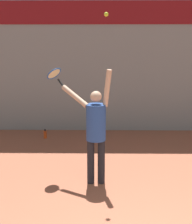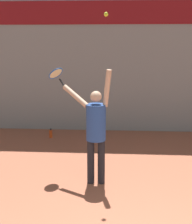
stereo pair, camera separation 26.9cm
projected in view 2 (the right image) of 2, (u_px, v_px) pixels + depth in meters
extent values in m
cube|color=gray|center=(132.00, 42.00, 8.53)|extent=(18.00, 0.10, 5.00)
cube|color=maroon|center=(133.00, 12.00, 8.30)|extent=(7.34, 0.02, 0.61)
cylinder|color=black|center=(91.00, 161.00, 5.61)|extent=(0.13, 0.13, 0.82)
cylinder|color=black|center=(101.00, 162.00, 5.59)|extent=(0.13, 0.13, 0.82)
cylinder|color=#26478C|center=(96.00, 122.00, 5.44)|extent=(0.35, 0.35, 0.64)
sphere|color=#D8A884|center=(96.00, 97.00, 5.34)|extent=(0.20, 0.20, 0.20)
cylinder|color=#D8A884|center=(107.00, 88.00, 5.27)|extent=(0.19, 0.18, 0.64)
cylinder|color=#D8A884|center=(76.00, 96.00, 5.55)|extent=(0.53, 0.46, 0.36)
cylinder|color=black|center=(62.00, 83.00, 5.73)|extent=(0.14, 0.12, 0.15)
torus|color=#1E51A5|center=(56.00, 73.00, 5.80)|extent=(0.36, 0.38, 0.23)
cylinder|color=beige|center=(56.00, 73.00, 5.80)|extent=(0.30, 0.31, 0.19)
sphere|color=#CCDB2D|center=(106.00, 14.00, 4.97)|extent=(0.07, 0.07, 0.07)
cylinder|color=#D84C19|center=(51.00, 134.00, 8.36)|extent=(0.08, 0.08, 0.20)
cylinder|color=black|center=(51.00, 129.00, 8.34)|extent=(0.05, 0.05, 0.04)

